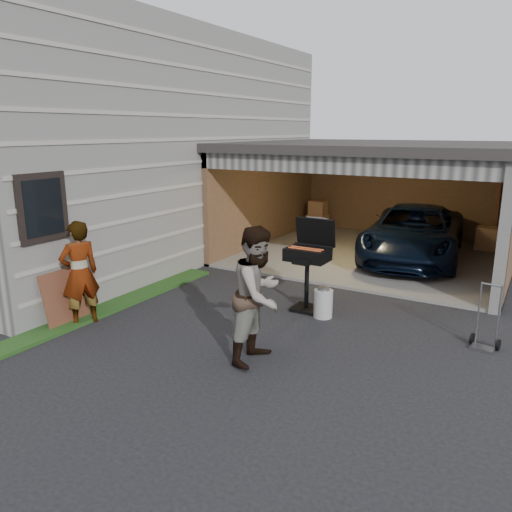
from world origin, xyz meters
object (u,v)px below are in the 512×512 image
Objects in this scene: woman at (80,273)px; man at (259,295)px; plywood_panel at (65,297)px; hand_truck at (485,336)px; bbq_grill at (308,258)px; minivan at (414,235)px; propane_tank at (323,304)px.

man reaches higher than woman.
hand_truck is (6.25, 2.51, -0.27)m from plywood_panel.
woman is 0.91× the size of man.
woman is 3.93m from bbq_grill.
bbq_grill is at bearing 39.63° from plywood_panel.
bbq_grill reaches higher than minivan.
man reaches higher than propane_tank.
woman is 4.17m from propane_tank.
woman is at bearing -139.72° from bbq_grill.
minivan is at bearing -4.32° from man.
man reaches higher than hand_truck.
hand_truck reaches higher than plywood_panel.
man is at bearing -101.38° from minivan.
hand_truck is at bearing 130.64° from woman.
hand_truck is at bearing 21.87° from plywood_panel.
woman is 1.89× the size of plywood_panel.
man reaches higher than plywood_panel.
propane_tank is (0.14, 2.01, -0.73)m from man.
man is at bearing -83.40° from bbq_grill.
bbq_grill is (-0.82, -4.51, 0.33)m from minivan.
minivan is 8.02m from woman.
woman is 0.51m from plywood_panel.
plywood_panel is 0.93× the size of hand_truck.
hand_truck is (2.61, 0.04, -0.05)m from propane_tank.
propane_tank is at bearing -101.65° from minivan.
bbq_grill is 0.86m from propane_tank.
woman reaches higher than propane_tank.
man is at bearing -94.10° from propane_tank.
minivan is 8.26m from plywood_panel.
propane_tank is 2.61m from hand_truck.
plywood_panel is (-3.64, -2.47, 0.22)m from propane_tank.
propane_tank is at bearing 34.16° from plywood_panel.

